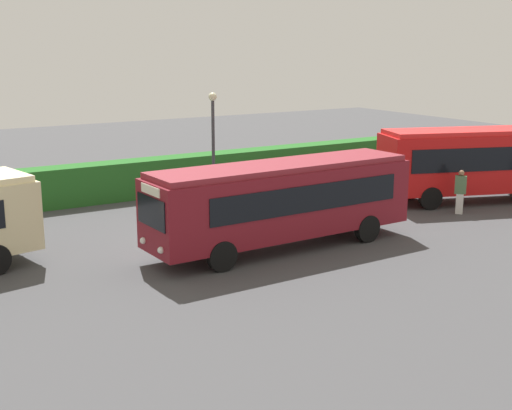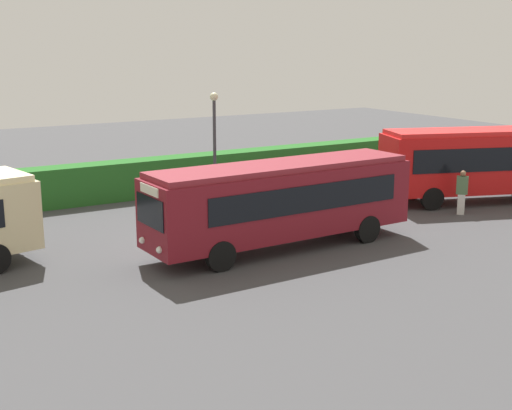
{
  "view_description": "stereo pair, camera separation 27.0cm",
  "coord_description": "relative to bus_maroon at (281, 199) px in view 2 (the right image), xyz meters",
  "views": [
    {
      "loc": [
        -11.63,
        -21.73,
        7.1
      ],
      "look_at": [
        1.51,
        -0.35,
        1.28
      ],
      "focal_mm": 49.64,
      "sensor_mm": 36.0,
      "label": 1
    },
    {
      "loc": [
        -11.4,
        -21.87,
        7.1
      ],
      "look_at": [
        1.51,
        -0.35,
        1.28
      ],
      "focal_mm": 49.64,
      "sensor_mm": 36.0,
      "label": 2
    }
  ],
  "objects": [
    {
      "name": "bus_red",
      "position": [
        11.67,
        1.6,
        0.13
      ],
      "size": [
        9.09,
        5.13,
        3.3
      ],
      "rotation": [
        0.0,
        0.0,
        -0.34
      ],
      "color": "red",
      "rests_on": "ground_plane"
    },
    {
      "name": "person_left",
      "position": [
        2.71,
        2.67,
        -0.79
      ],
      "size": [
        0.47,
        0.36,
        1.82
      ],
      "rotation": [
        0.0,
        0.0,
        1.29
      ],
      "color": "maroon",
      "rests_on": "ground_plane"
    },
    {
      "name": "lamppost",
      "position": [
        1.11,
        7.04,
        1.39
      ],
      "size": [
        0.36,
        0.36,
        4.97
      ],
      "color": "#38383D",
      "rests_on": "ground_plane"
    },
    {
      "name": "traffic_cone",
      "position": [
        3.16,
        8.46,
        -1.46
      ],
      "size": [
        0.36,
        0.36,
        0.6
      ],
      "primitive_type": "cone",
      "color": "orange",
      "rests_on": "ground_plane"
    },
    {
      "name": "hedge_row",
      "position": [
        -1.64,
        10.5,
        -0.88
      ],
      "size": [
        51.11,
        1.28,
        1.75
      ],
      "primitive_type": "cube",
      "color": "#246322",
      "rests_on": "ground_plane"
    },
    {
      "name": "person_center",
      "position": [
        9.22,
        0.32,
        -0.77
      ],
      "size": [
        0.51,
        0.53,
        1.87
      ],
      "rotation": [
        0.0,
        0.0,
        3.87
      ],
      "color": "silver",
      "rests_on": "ground_plane"
    },
    {
      "name": "ground_plane",
      "position": [
        -1.64,
        1.83,
        -1.76
      ],
      "size": [
        78.23,
        78.23,
        0.0
      ],
      "primitive_type": "plane",
      "color": "#424244"
    },
    {
      "name": "bus_maroon",
      "position": [
        0.0,
        0.0,
        0.0
      ],
      "size": [
        10.05,
        2.64,
        3.03
      ],
      "rotation": [
        0.0,
        0.0,
        3.17
      ],
      "color": "maroon",
      "rests_on": "ground_plane"
    }
  ]
}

